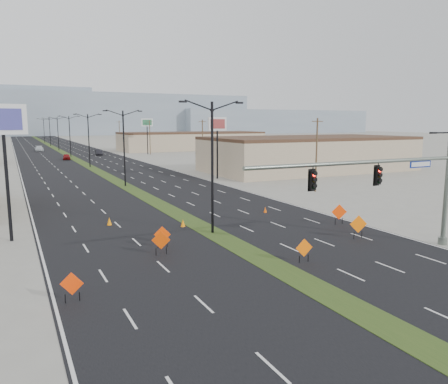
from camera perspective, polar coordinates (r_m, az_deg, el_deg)
name	(u,v)px	position (r m, az deg, el deg)	size (l,w,h in m)	color
ground	(307,284)	(24.09, 10.79, -11.71)	(600.00, 600.00, 0.00)	gray
road_surface	(69,156)	(118.98, -19.59, 4.48)	(25.00, 400.00, 0.02)	black
median_strip	(69,156)	(118.98, -19.59, 4.48)	(2.00, 400.00, 0.04)	#244217
building_se_near	(309,155)	(79.15, 10.99, 4.77)	(36.00, 18.00, 5.50)	tan
building_se_far	(192,142)	(138.08, -4.22, 6.59)	(44.00, 16.00, 5.00)	tan
mesa_center	(92,114)	(322.43, -16.88, 9.69)	(220.00, 50.00, 28.00)	gray
mesa_east	(270,122)	(363.76, 6.03, 9.13)	(160.00, 50.00, 18.00)	gray
signal_mast	(399,181)	(30.09, 21.88, 1.38)	(16.30, 0.60, 8.00)	slate
streetlight_0	(212,163)	(33.03, -1.54, 3.76)	(5.15, 0.24, 10.02)	black
streetlight_1	(124,146)	(59.56, -12.93, 5.91)	(5.15, 0.24, 10.02)	black
streetlight_2	(89,139)	(87.02, -17.25, 6.67)	(5.15, 0.24, 10.02)	black
streetlight_3	(70,135)	(114.74, -19.50, 7.05)	(5.15, 0.24, 10.02)	black
streetlight_4	(58,133)	(142.57, -20.87, 7.27)	(5.15, 0.24, 10.02)	black
streetlight_5	(50,131)	(170.46, -21.79, 7.42)	(5.15, 0.24, 10.02)	black
streetlight_6	(44,130)	(198.38, -22.46, 7.53)	(5.15, 0.24, 10.02)	black
utility_pole_0	(316,154)	(54.69, 11.98, 4.90)	(1.60, 0.20, 9.00)	#4C3823
utility_pole_1	(203,142)	(84.96, -2.82, 6.51)	(1.60, 0.20, 9.00)	#4C3823
utility_pole_2	(150,137)	(117.87, -9.66, 7.12)	(1.60, 0.20, 9.00)	#4C3823
utility_pole_3	(120,134)	(151.72, -13.49, 7.41)	(1.60, 0.20, 9.00)	#4C3823
car_left	(66,157)	(106.38, -19.88, 4.34)	(1.59, 3.95, 1.35)	maroon
car_mid	(99,152)	(118.56, -16.05, 4.98)	(1.50, 4.31, 1.42)	black
car_far	(39,149)	(140.09, -22.99, 5.23)	(2.24, 5.52, 1.60)	silver
construction_sign_0	(72,285)	(22.34, -19.27, -11.38)	(1.05, 0.45, 1.49)	#F53705
construction_sign_1	(162,235)	(30.12, -8.06, -5.63)	(1.07, 0.43, 1.50)	#FE4505
construction_sign_2	(161,241)	(28.51, -8.24, -6.35)	(1.13, 0.50, 1.61)	#DA3F04
construction_sign_3	(304,249)	(27.23, 10.42, -7.29)	(1.12, 0.19, 1.50)	#FF6505
construction_sign_4	(339,213)	(37.74, 14.81, -2.62)	(1.22, 0.54, 1.73)	#FE3F05
construction_sign_5	(358,225)	(33.63, 17.15, -4.12)	(1.26, 0.46, 1.75)	#FF6A05
cone_0	(163,236)	(32.35, -8.03, -5.65)	(0.36, 0.36, 0.60)	#EA5104
cone_1	(183,223)	(36.02, -5.39, -4.06)	(0.38, 0.38, 0.63)	orange
cone_2	(265,210)	(41.61, 5.41, -2.33)	(0.33, 0.33, 0.55)	#E85104
cone_3	(109,221)	(37.62, -14.75, -3.73)	(0.40, 0.40, 0.67)	orange
pole_sign_west	(3,130)	(34.29, -26.91, 7.27)	(3.20, 0.85, 9.76)	black
pole_sign_east_near	(217,129)	(66.07, -0.88, 8.27)	(3.04, 0.56, 9.26)	black
pole_sign_east_far	(147,125)	(118.86, -10.02, 8.60)	(3.09, 0.43, 9.48)	black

